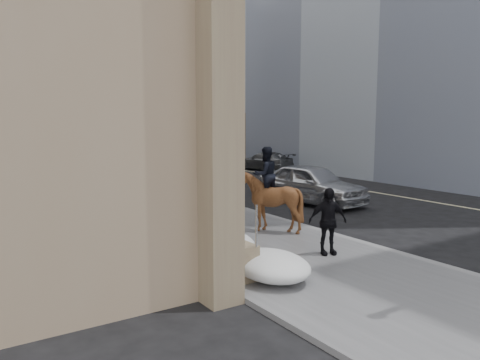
% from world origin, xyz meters
% --- Properties ---
extents(ground, '(140.00, 140.00, 0.00)m').
position_xyz_m(ground, '(0.00, 0.00, 0.00)').
color(ground, black).
rests_on(ground, ground).
extents(sidewalk, '(5.00, 80.00, 0.12)m').
position_xyz_m(sidewalk, '(0.00, 10.00, 0.06)').
color(sidewalk, '#545457').
rests_on(sidewalk, ground).
extents(curb, '(0.24, 80.00, 0.12)m').
position_xyz_m(curb, '(2.62, 10.00, 0.06)').
color(curb, slate).
rests_on(curb, ground).
extents(lane_line, '(0.15, 70.00, 0.01)m').
position_xyz_m(lane_line, '(10.50, 10.00, 0.01)').
color(lane_line, '#BFB78C').
rests_on(lane_line, ground).
extents(far_podium, '(2.00, 80.00, 4.00)m').
position_xyz_m(far_podium, '(15.50, 10.00, 2.00)').
color(far_podium, '#75604B').
rests_on(far_podium, ground).
extents(bg_building_mid, '(30.00, 12.00, 28.00)m').
position_xyz_m(bg_building_mid, '(4.00, 60.00, 14.00)').
color(bg_building_mid, slate).
rests_on(bg_building_mid, ground).
extents(streetlight_mid, '(1.71, 0.24, 8.00)m').
position_xyz_m(streetlight_mid, '(2.74, 14.00, 4.58)').
color(streetlight_mid, '#2D2D30').
rests_on(streetlight_mid, ground).
extents(streetlight_far, '(1.71, 0.24, 8.00)m').
position_xyz_m(streetlight_far, '(2.74, 34.00, 4.58)').
color(streetlight_far, '#2D2D30').
rests_on(streetlight_far, ground).
extents(traffic_signal, '(4.10, 0.22, 6.00)m').
position_xyz_m(traffic_signal, '(2.07, 22.00, 4.00)').
color(traffic_signal, '#2D2D30').
rests_on(traffic_signal, ground).
extents(snow_bank, '(1.70, 18.10, 0.76)m').
position_xyz_m(snow_bank, '(-1.42, 8.11, 0.47)').
color(snow_bank, white).
rests_on(snow_bank, sidewalk).
extents(mounted_horse_left, '(1.28, 2.61, 2.74)m').
position_xyz_m(mounted_horse_left, '(-1.02, 3.45, 1.25)').
color(mounted_horse_left, '#4F2817').
rests_on(mounted_horse_left, sidewalk).
extents(mounted_horse_right, '(1.62, 1.80, 2.61)m').
position_xyz_m(mounted_horse_right, '(1.14, 1.52, 1.20)').
color(mounted_horse_right, '#4E2D16').
rests_on(mounted_horse_right, sidewalk).
extents(pedestrian, '(1.10, 0.76, 1.73)m').
position_xyz_m(pedestrian, '(0.93, -1.30, 0.99)').
color(pedestrian, black).
rests_on(pedestrian, sidewalk).
extents(car_silver, '(2.69, 5.20, 1.69)m').
position_xyz_m(car_silver, '(5.90, 4.80, 0.85)').
color(car_silver, silver).
rests_on(car_silver, ground).
extents(car_grey, '(2.53, 4.60, 1.26)m').
position_xyz_m(car_grey, '(11.84, 16.19, 0.63)').
color(car_grey, '#525559').
rests_on(car_grey, ground).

